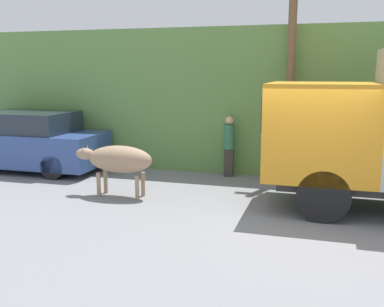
# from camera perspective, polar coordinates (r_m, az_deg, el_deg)

# --- Properties ---
(ground_plane) EXTENTS (60.00, 60.00, 0.00)m
(ground_plane) POSITION_cam_1_polar(r_m,az_deg,el_deg) (9.11, 13.98, -7.87)
(ground_plane) COLOR gray
(hillside_embankment) EXTENTS (32.00, 6.96, 3.98)m
(hillside_embankment) POSITION_cam_1_polar(r_m,az_deg,el_deg) (15.46, 15.45, 7.01)
(hillside_embankment) COLOR #608C47
(hillside_embankment) RESTS_ON ground_plane
(building_backdrop) EXTENTS (4.70, 2.70, 3.15)m
(building_backdrop) POSITION_cam_1_polar(r_m,az_deg,el_deg) (13.88, 2.46, 5.36)
(building_backdrop) COLOR #8CC69E
(building_backdrop) RESTS_ON ground_plane
(brown_cow) EXTENTS (1.86, 0.61, 1.17)m
(brown_cow) POSITION_cam_1_polar(r_m,az_deg,el_deg) (10.23, -9.34, -0.77)
(brown_cow) COLOR #9E7F60
(brown_cow) RESTS_ON ground_plane
(parked_suv) EXTENTS (4.49, 1.88, 1.68)m
(parked_suv) POSITION_cam_1_polar(r_m,az_deg,el_deg) (13.72, -20.24, 1.38)
(parked_suv) COLOR #334C8C
(parked_suv) RESTS_ON ground_plane
(pedestrian_on_hill) EXTENTS (0.29, 0.29, 1.63)m
(pedestrian_on_hill) POSITION_cam_1_polar(r_m,az_deg,el_deg) (12.06, 4.73, 1.33)
(pedestrian_on_hill) COLOR #38332D
(pedestrian_on_hill) RESTS_ON ground_plane
(utility_pole) EXTENTS (0.90, 0.21, 5.29)m
(utility_pole) POSITION_cam_1_polar(r_m,az_deg,el_deg) (11.74, 12.42, 9.96)
(utility_pole) COLOR brown
(utility_pole) RESTS_ON ground_plane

